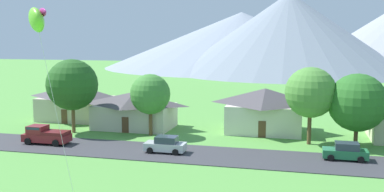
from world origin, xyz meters
name	(u,v)px	position (x,y,z in m)	size (l,w,h in m)	color
road_strip	(217,156)	(0.00, 29.94, 0.04)	(160.00, 7.24, 0.08)	#38383D
mountain_west_ridge	(241,40)	(-16.81, 167.19, 11.02)	(109.81, 109.81, 22.05)	gray
mountain_far_west_ridge	(288,33)	(2.79, 140.55, 13.38)	(77.48, 77.48, 26.75)	gray
house_leftmost	(135,109)	(-13.20, 41.09, 2.48)	(10.66, 6.96, 4.78)	beige
house_right_center	(265,109)	(3.57, 43.15, 2.84)	(9.88, 8.09, 5.48)	beige
house_rightmost	(76,102)	(-23.63, 44.43, 2.64)	(10.46, 6.93, 5.09)	beige
tree_near_left	(72,85)	(-19.54, 36.45, 6.02)	(6.35, 6.35, 9.20)	brown
tree_left_of_center	(150,94)	(-9.67, 37.33, 5.04)	(4.86, 4.86, 7.49)	brown
tree_right_of_center	(311,93)	(8.95, 37.44, 5.81)	(5.60, 5.60, 8.62)	brown
tree_near_right	(357,103)	(13.85, 37.44, 4.86)	(6.28, 6.28, 8.01)	brown
parked_car_green_west_end	(346,152)	(12.31, 31.50, 0.87)	(4.21, 2.10, 1.68)	#237042
parked_car_silver_mid_west	(166,145)	(-5.39, 29.85, 0.87)	(4.21, 2.10, 1.68)	#B7BCC1
pickup_truck_maroon_west_side	(45,135)	(-19.52, 30.20, 1.06)	(5.22, 2.36, 1.99)	maroon
kite_flyer_with_kite	(39,27)	(-6.74, 10.33, 12.38)	(4.32, 2.52, 13.58)	navy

